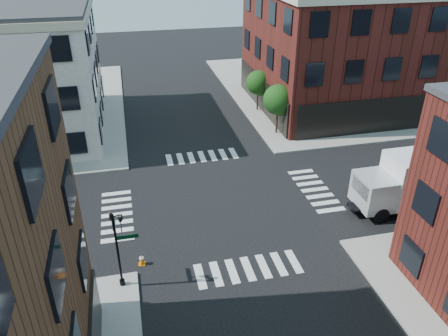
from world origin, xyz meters
name	(u,v)px	position (x,y,z in m)	size (l,w,h in m)	color
ground	(220,202)	(0.00, 0.00, 0.00)	(120.00, 120.00, 0.00)	black
sidewalk_ne	(353,86)	(21.00, 21.00, 0.07)	(30.00, 30.00, 0.15)	gray
building_ne	(380,46)	(20.50, 16.00, 6.00)	(25.00, 16.00, 12.00)	#3F150F
tree_near	(279,101)	(7.56, 9.98, 3.16)	(2.69, 2.69, 4.49)	black
tree_far	(259,84)	(7.56, 15.98, 2.87)	(2.43, 2.43, 4.07)	black
signal_pole	(118,241)	(-6.72, -6.68, 2.86)	(1.29, 1.24, 4.60)	black
box_truck	(421,180)	(12.75, -3.49, 2.03)	(8.69, 2.78, 3.91)	silver
traffic_cone	(142,260)	(-5.70, -5.28, 0.32)	(0.42, 0.42, 0.67)	orange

